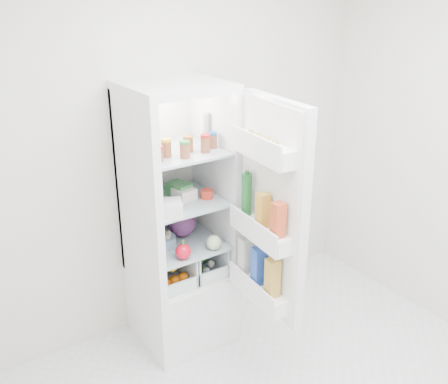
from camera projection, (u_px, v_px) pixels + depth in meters
room_walls at (346, 165)px, 2.20m from camera, size 3.02×3.02×2.61m
refrigerator at (177, 249)px, 3.40m from camera, size 0.60×0.60×1.80m
shelf_low at (181, 243)px, 3.33m from camera, size 0.49×0.53×0.01m
shelf_mid at (179, 200)px, 3.21m from camera, size 0.49×0.53×0.02m
shelf_top at (178, 151)px, 3.08m from camera, size 0.49×0.53×0.02m
crisper_left at (165, 265)px, 3.31m from camera, size 0.23×0.46×0.22m
crisper_right at (197, 255)px, 3.44m from camera, size 0.23×0.46×0.22m
condiment_jars at (181, 147)px, 2.99m from camera, size 0.46×0.32×0.08m
squeeze_bottle at (204, 128)px, 3.18m from camera, size 0.07×0.07×0.20m
tub_white at (170, 209)px, 2.95m from camera, size 0.19×0.19×0.09m
tub_cream at (184, 194)px, 3.19m from camera, size 0.14×0.14×0.07m
tin_red at (207, 194)px, 3.21m from camera, size 0.11×0.11×0.05m
tub_green at (179, 190)px, 3.24m from camera, size 0.15×0.18×0.09m
red_cabbage at (182, 223)px, 3.37m from camera, size 0.19×0.19×0.19m
bell_pepper at (183, 252)px, 3.09m from camera, size 0.10×0.10×0.10m
mushroom_bowl at (164, 242)px, 3.24m from camera, size 0.18×0.18×0.08m
salad_bag at (214, 243)px, 3.21m from camera, size 0.10×0.10×0.10m
citrus_pile at (167, 269)px, 3.31m from camera, size 0.20×0.31×0.16m
veg_pile at (198, 261)px, 3.46m from camera, size 0.16×0.30×0.10m
fridge_door at (269, 215)px, 2.89m from camera, size 0.22×0.60×1.30m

